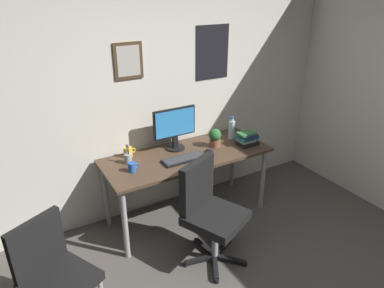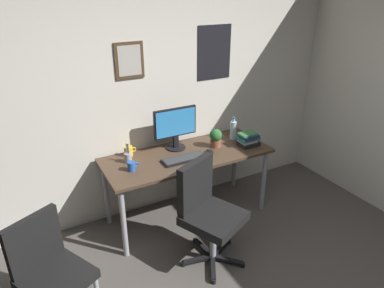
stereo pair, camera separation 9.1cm
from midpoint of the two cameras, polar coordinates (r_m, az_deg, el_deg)
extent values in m
cube|color=silver|center=(3.60, -7.27, 8.32)|extent=(4.40, 0.08, 2.60)
cube|color=#4C3823|center=(3.40, -11.10, 13.11)|extent=(0.28, 0.02, 0.34)
cube|color=beige|center=(3.39, -11.03, 13.08)|extent=(0.22, 0.00, 0.28)
cube|color=black|center=(3.80, 2.60, 14.61)|extent=(0.40, 0.01, 0.56)
cube|color=#4C3828|center=(3.53, -1.55, -1.85)|extent=(1.69, 0.67, 0.03)
cylinder|color=#9EA0A5|center=(3.25, -11.62, -12.74)|extent=(0.05, 0.05, 0.71)
cylinder|color=#9EA0A5|center=(3.90, 10.74, -5.70)|extent=(0.05, 0.05, 0.71)
cylinder|color=#9EA0A5|center=(3.69, -14.50, -8.03)|extent=(0.05, 0.05, 0.71)
cylinder|color=#9EA0A5|center=(4.28, 6.00, -2.50)|extent=(0.05, 0.05, 0.71)
cube|color=black|center=(3.10, 3.03, -11.88)|extent=(0.61, 0.61, 0.08)
cube|color=black|center=(3.04, -0.05, -6.57)|extent=(0.41, 0.24, 0.45)
cylinder|color=#9EA0A5|center=(3.25, 2.93, -15.42)|extent=(0.08, 0.08, 0.42)
cube|color=black|center=(3.46, 4.18, -16.40)|extent=(0.27, 0.15, 0.03)
cylinder|color=black|center=(3.56, 5.40, -15.35)|extent=(0.05, 0.05, 0.04)
cube|color=black|center=(3.45, 1.34, -16.45)|extent=(0.07, 0.28, 0.03)
cylinder|color=black|center=(3.54, -0.10, -15.44)|extent=(0.05, 0.05, 0.04)
cube|color=black|center=(3.33, 0.50, -18.23)|extent=(0.28, 0.10, 0.03)
cylinder|color=black|center=(3.31, -1.93, -18.94)|extent=(0.05, 0.05, 0.04)
cube|color=black|center=(3.26, 3.01, -19.35)|extent=(0.17, 0.26, 0.03)
cylinder|color=black|center=(3.18, 3.15, -21.30)|extent=(0.05, 0.05, 0.04)
cube|color=black|center=(3.34, 5.30, -18.14)|extent=(0.22, 0.23, 0.03)
cylinder|color=black|center=(3.34, 7.77, -18.73)|extent=(0.05, 0.05, 0.04)
cube|color=black|center=(2.75, -21.50, -20.11)|extent=(0.57, 0.57, 0.07)
cube|color=black|center=(2.73, -24.78, -14.63)|extent=(0.38, 0.23, 0.40)
cylinder|color=#9EA0A5|center=(3.09, -20.16, -20.00)|extent=(0.05, 0.05, 0.41)
cylinder|color=black|center=(3.64, -3.47, -0.60)|extent=(0.20, 0.20, 0.01)
cube|color=black|center=(3.61, -3.49, 0.37)|extent=(0.05, 0.04, 0.12)
cube|color=black|center=(3.54, -3.62, 3.50)|extent=(0.46, 0.02, 0.30)
cube|color=#338CD8|center=(3.52, -3.47, 3.40)|extent=(0.43, 0.00, 0.27)
cube|color=black|center=(3.40, -2.08, -2.47)|extent=(0.43, 0.15, 0.02)
cube|color=#38383A|center=(3.39, -2.08, -2.28)|extent=(0.41, 0.13, 0.00)
ellipsoid|color=black|center=(3.53, 2.13, -1.20)|extent=(0.06, 0.11, 0.04)
cylinder|color=silver|center=(3.85, 5.80, 2.30)|extent=(0.07, 0.07, 0.20)
cylinder|color=silver|center=(3.81, 5.87, 3.97)|extent=(0.03, 0.03, 0.04)
cylinder|color=#2659B2|center=(3.80, 5.89, 4.32)|extent=(0.03, 0.03, 0.01)
cylinder|color=#2659B2|center=(3.23, -10.52, -3.73)|extent=(0.07, 0.07, 0.09)
torus|color=#2659B2|center=(3.24, -9.74, -3.47)|extent=(0.05, 0.01, 0.05)
cylinder|color=yellow|center=(3.51, -11.09, -1.27)|extent=(0.09, 0.09, 0.10)
torus|color=yellow|center=(3.53, -10.26, -1.01)|extent=(0.05, 0.01, 0.05)
cylinder|color=brown|center=(3.67, 3.01, 0.15)|extent=(0.11, 0.11, 0.07)
sphere|color=#2D6B33|center=(3.63, 3.04, 1.48)|extent=(0.13, 0.13, 0.13)
ellipsoid|color=#287A38|center=(3.64, 2.42, 1.47)|extent=(0.07, 0.08, 0.02)
ellipsoid|color=#287A38|center=(3.67, 3.22, 1.71)|extent=(0.07, 0.08, 0.02)
ellipsoid|color=#287A38|center=(3.60, 2.95, 1.24)|extent=(0.08, 0.07, 0.02)
cylinder|color=#9EA0A5|center=(3.38, -11.11, -2.38)|extent=(0.07, 0.07, 0.09)
cylinder|color=#263FBF|center=(3.35, -11.26, -1.16)|extent=(0.01, 0.01, 0.13)
cylinder|color=red|center=(3.36, -11.26, -1.14)|extent=(0.01, 0.01, 0.13)
cylinder|color=black|center=(3.35, -11.09, -1.18)|extent=(0.01, 0.01, 0.13)
cylinder|color=#9EA0A5|center=(3.35, -11.06, -1.08)|extent=(0.01, 0.03, 0.14)
cylinder|color=#9EA0A5|center=(3.34, -11.32, -1.14)|extent=(0.01, 0.02, 0.14)
cube|color=black|center=(3.75, 8.26, 0.13)|extent=(0.21, 0.15, 0.03)
cube|color=silver|center=(3.75, 8.10, 0.67)|extent=(0.17, 0.14, 0.03)
cube|color=#26727A|center=(3.75, 8.22, 1.11)|extent=(0.22, 0.15, 0.03)
cube|color=navy|center=(3.72, 8.40, 1.45)|extent=(0.17, 0.14, 0.03)
cube|color=#33723F|center=(3.70, 8.17, 1.73)|extent=(0.18, 0.12, 0.02)
camera|label=1|loc=(0.05, -90.77, -0.36)|focal=32.85mm
camera|label=2|loc=(0.05, 89.23, 0.36)|focal=32.85mm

